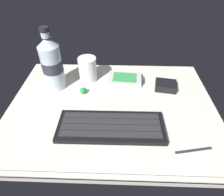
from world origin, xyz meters
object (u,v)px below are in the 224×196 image
(water_bottle, at_px, (52,64))
(charger_block, at_px, (166,86))
(trackball_mouse, at_px, (83,91))
(juice_cup, at_px, (88,70))
(handheld_device, at_px, (125,79))
(keyboard, at_px, (112,127))
(stylus_pen, at_px, (194,150))

(water_bottle, bearing_deg, charger_block, -0.11)
(charger_block, relative_size, trackball_mouse, 3.18)
(trackball_mouse, bearing_deg, juice_cup, 85.39)
(trackball_mouse, bearing_deg, handheld_device, 28.84)
(charger_block, bearing_deg, water_bottle, 179.89)
(handheld_device, relative_size, water_bottle, 0.63)
(keyboard, bearing_deg, trackball_mouse, 124.08)
(keyboard, xyz_separation_m, handheld_device, (0.04, 0.23, -0.00))
(juice_cup, bearing_deg, stylus_pen, -45.06)
(trackball_mouse, xyz_separation_m, stylus_pen, (0.31, -0.21, -0.01))
(charger_block, height_order, trackball_mouse, charger_block)
(keyboard, xyz_separation_m, charger_block, (0.18, 0.19, 0.00))
(juice_cup, relative_size, trackball_mouse, 3.86)
(water_bottle, height_order, charger_block, water_bottle)
(keyboard, relative_size, water_bottle, 1.40)
(keyboard, distance_m, water_bottle, 0.29)
(keyboard, bearing_deg, water_bottle, 137.04)
(keyboard, height_order, juice_cup, juice_cup)
(water_bottle, xyz_separation_m, trackball_mouse, (0.10, -0.04, -0.08))
(handheld_device, xyz_separation_m, water_bottle, (-0.24, -0.04, 0.08))
(water_bottle, distance_m, stylus_pen, 0.48)
(trackball_mouse, relative_size, stylus_pen, 0.23)
(handheld_device, distance_m, juice_cup, 0.14)
(juice_cup, bearing_deg, handheld_device, -2.73)
(charger_block, height_order, stylus_pen, charger_block)
(handheld_device, xyz_separation_m, trackball_mouse, (-0.14, -0.08, 0.00))
(keyboard, relative_size, trackball_mouse, 13.22)
(charger_block, bearing_deg, handheld_device, 162.98)
(trackball_mouse, bearing_deg, charger_block, 7.21)
(stylus_pen, bearing_deg, trackball_mouse, 134.35)
(charger_block, bearing_deg, stylus_pen, -84.14)
(keyboard, bearing_deg, juice_cup, 112.08)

